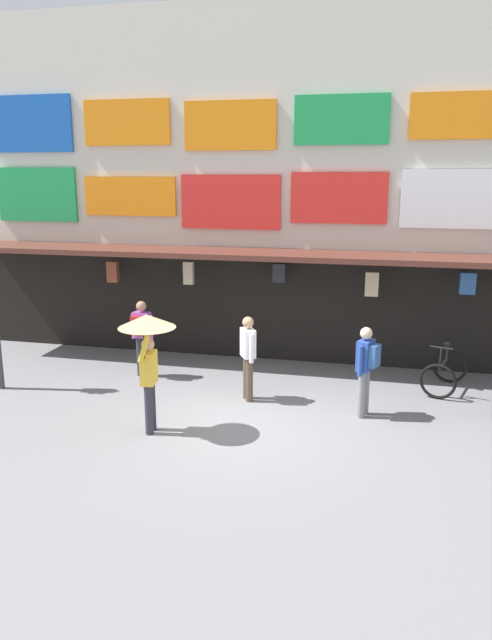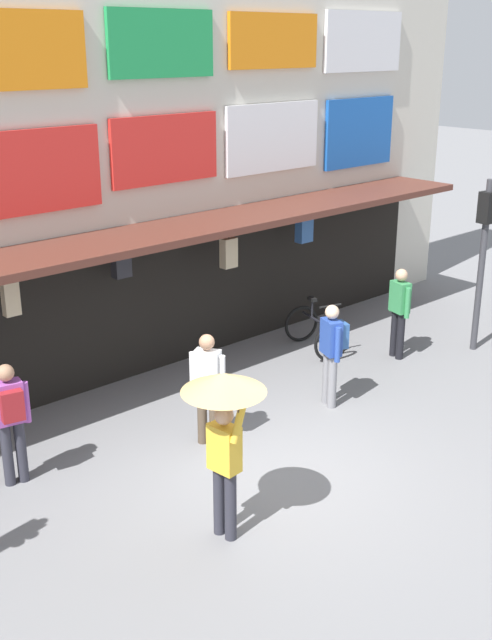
% 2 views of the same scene
% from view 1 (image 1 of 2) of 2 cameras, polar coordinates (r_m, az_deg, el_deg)
% --- Properties ---
extents(ground_plane, '(80.00, 80.00, 0.00)m').
position_cam_1_polar(ground_plane, '(10.92, -0.28, -9.83)').
color(ground_plane, slate).
extents(shopfront, '(18.00, 2.60, 8.00)m').
position_cam_1_polar(shopfront, '(14.50, 3.96, 12.11)').
color(shopfront, beige).
rests_on(shopfront, ground).
extents(bicycle_parked, '(1.02, 1.32, 1.05)m').
position_cam_1_polar(bicycle_parked, '(13.06, 18.09, -4.67)').
color(bicycle_parked, black).
rests_on(bicycle_parked, ground).
extents(pedestrian_in_purple, '(0.37, 0.47, 1.68)m').
position_cam_1_polar(pedestrian_in_purple, '(11.76, 0.19, -3.17)').
color(pedestrian_in_purple, brown).
rests_on(pedestrian_in_purple, ground).
extents(pedestrian_in_yellow, '(0.52, 0.40, 1.68)m').
position_cam_1_polar(pedestrian_in_yellow, '(13.29, -9.77, -1.21)').
color(pedestrian_in_yellow, '#2D2D38').
rests_on(pedestrian_in_yellow, ground).
extents(pedestrian_in_black, '(0.44, 0.50, 1.68)m').
position_cam_1_polar(pedestrian_in_black, '(11.17, 11.21, -4.16)').
color(pedestrian_in_black, gray).
rests_on(pedestrian_in_black, ground).
extents(pedestrian_with_umbrella, '(0.96, 0.96, 2.08)m').
position_cam_1_polar(pedestrian_with_umbrella, '(10.23, -9.23, -1.88)').
color(pedestrian_with_umbrella, '#2D2D38').
rests_on(pedestrian_with_umbrella, ground).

